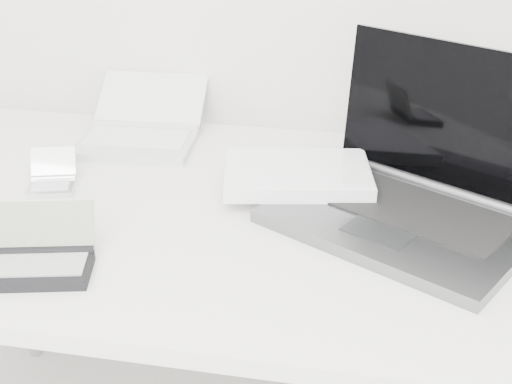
% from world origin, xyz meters
% --- Properties ---
extents(desk, '(1.60, 0.80, 0.73)m').
position_xyz_m(desk, '(0.00, 1.55, 0.68)').
color(desk, white).
rests_on(desk, ground).
extents(laptop_large, '(0.61, 0.49, 0.29)m').
position_xyz_m(laptop_large, '(0.19, 1.60, 0.78)').
color(laptop_large, slate).
rests_on(laptop_large, desk).
extents(netbook_open_white, '(0.27, 0.32, 0.10)m').
position_xyz_m(netbook_open_white, '(-0.35, 1.83, 0.75)').
color(netbook_open_white, silver).
rests_on(netbook_open_white, desk).
extents(pda_silver, '(0.11, 0.12, 0.06)m').
position_xyz_m(pda_silver, '(-0.44, 1.57, 0.74)').
color(pda_silver, silver).
rests_on(pda_silver, desk).
extents(palmtop_charcoal, '(0.19, 0.16, 0.09)m').
position_xyz_m(palmtop_charcoal, '(-0.34, 1.30, 0.75)').
color(palmtop_charcoal, black).
rests_on(palmtop_charcoal, desk).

